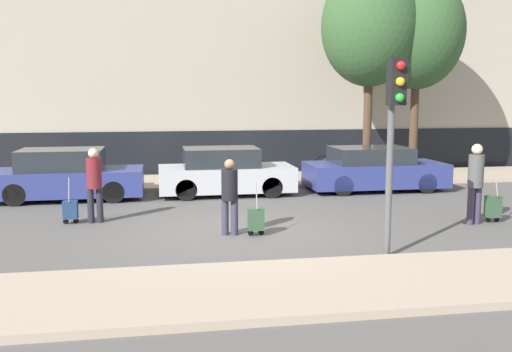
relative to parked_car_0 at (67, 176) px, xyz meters
The scene contains 17 objects.
ground_plane 6.28m from the parked_car_0, 48.85° to the right, with size 80.00×80.00×0.00m, color #565451.
sidewalk_near 9.42m from the parked_car_0, 64.07° to the right, with size 28.00×2.50×0.12m.
sidewalk_far 4.75m from the parked_car_0, 29.21° to the left, with size 28.00×3.00×0.12m.
building_facade 9.46m from the parked_car_0, 56.62° to the left, with size 28.00×3.53×12.97m.
parked_car_0 is the anchor object (origin of this frame).
parked_car_1 4.45m from the parked_car_0, ahead, with size 3.91×1.70×1.39m.
parked_car_2 9.05m from the parked_car_0, ahead, with size 4.19×1.83×1.33m.
pedestrian_left 3.38m from the parked_car_0, 71.19° to the right, with size 0.35×0.34×1.72m.
trolley_left 3.27m from the parked_car_0, 80.52° to the right, with size 0.34×0.29×1.06m.
pedestrian_center 6.28m from the parked_car_0, 50.70° to the right, with size 0.34×0.34×1.60m.
trolley_center 6.74m from the parked_car_0, 48.00° to the right, with size 0.34×0.29×1.12m.
pedestrian_right 10.70m from the parked_car_0, 26.72° to the right, with size 0.35×0.34×1.83m.
trolley_right 11.14m from the parked_car_0, 25.00° to the right, with size 0.34×0.29×1.15m.
traffic_light 9.83m from the parked_car_0, 47.06° to the right, with size 0.28×0.47×3.53m.
parked_bicycle 9.05m from the parked_car_0, 16.12° to the left, with size 1.77×0.06×0.96m.
bare_tree_near_crossing 12.08m from the parked_car_0, ahead, with size 3.10×3.10×6.75m.
bare_tree_down_street 10.56m from the parked_car_0, 10.13° to the left, with size 3.19×3.19×6.95m.
Camera 1 is at (-1.58, -11.73, 2.91)m, focal length 40.00 mm.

